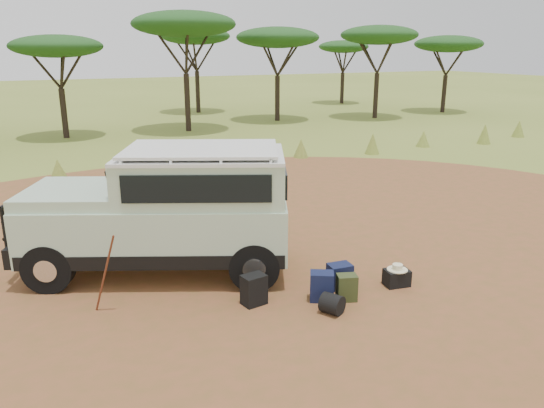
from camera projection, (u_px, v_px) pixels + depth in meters
name	position (u px, v px, depth m)	size (l,w,h in m)	color
ground	(253.00, 264.00, 10.74)	(140.00, 140.00, 0.00)	olive
dirt_clearing	(253.00, 263.00, 10.74)	(23.00, 23.00, 0.01)	brown
grass_fringe	(156.00, 163.00, 18.19)	(36.60, 1.60, 0.90)	olive
acacia_treeline	(111.00, 34.00, 26.83)	(46.70, 13.20, 6.26)	black
safari_vehicle	(167.00, 213.00, 10.06)	(5.35, 3.83, 2.45)	#A6C1A5
walking_staff	(105.00, 274.00, 8.57)	(0.03, 0.03, 1.44)	#5F2816
backpack_black	(254.00, 290.00, 8.97)	(0.39, 0.29, 0.53)	black
backpack_navy	(322.00, 287.00, 9.10)	(0.40, 0.29, 0.52)	#131D3D
backpack_olive	(347.00, 288.00, 9.12)	(0.34, 0.25, 0.47)	#313C1C
duffel_navy	(340.00, 276.00, 9.59)	(0.41, 0.31, 0.46)	#131D3D
hard_case	(397.00, 278.00, 9.70)	(0.44, 0.31, 0.31)	black
stuff_sack	(332.00, 304.00, 8.69)	(0.34, 0.34, 0.34)	black
safari_hat	(397.00, 268.00, 9.65)	(0.38, 0.38, 0.11)	beige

